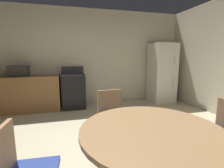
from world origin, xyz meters
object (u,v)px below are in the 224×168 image
Objects in this scene: refrigerator at (162,73)px; microwave at (19,71)px; oven_range at (74,91)px; chair_north at (112,115)px; dining_table at (151,144)px.

microwave is (-3.92, 0.05, 0.15)m from refrigerator.
oven_range is 0.62× the size of refrigerator.
refrigerator reaches higher than chair_north.
chair_north is at bearing -135.13° from refrigerator.
oven_range is 3.28m from dining_table.
oven_range is at bearing -171.30° from chair_north.
oven_range is 2.22m from chair_north.
refrigerator is at bearing 130.26° from chair_north.
oven_range is at bearing 178.83° from refrigerator.
dining_table is 1.08m from chair_north.
refrigerator is 3.92m from microwave.
oven_range is at bearing 100.48° from dining_table.
refrigerator reaches higher than dining_table.
microwave is (-1.30, -0.00, 0.56)m from oven_range.
chair_north is at bearing 94.61° from dining_table.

